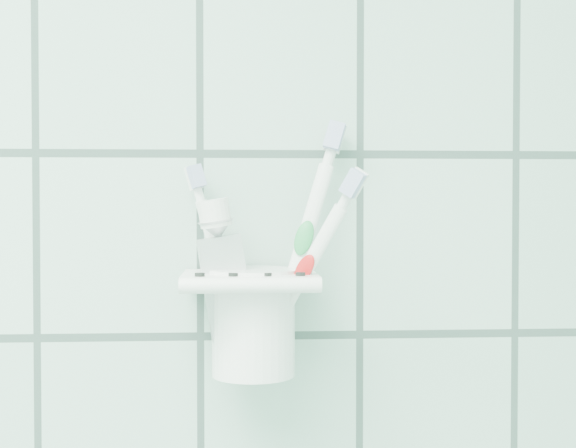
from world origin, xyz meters
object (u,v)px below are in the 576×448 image
Objects in this scene: holder_bracket at (250,282)px; toothbrush_pink at (248,259)px; toothbrush_orange at (253,251)px; toothpaste_tube at (238,269)px; cup at (253,317)px; toothbrush_blue at (268,235)px.

toothbrush_pink is (-0.00, 0.01, 0.02)m from holder_bracket.
toothpaste_tube is (-0.01, -0.01, -0.02)m from toothbrush_orange.
cup is at bearing 47.25° from holder_bracket.
holder_bracket is 0.61× the size of toothbrush_orange.
toothbrush_blue reaches higher than toothpaste_tube.
toothbrush_blue is 1.18× the size of toothbrush_orange.
toothbrush_pink reaches higher than holder_bracket.
toothpaste_tube is at bearing -116.22° from toothbrush_orange.
cup is at bearing -99.77° from toothbrush_pink.
holder_bracket is 0.01m from toothpaste_tube.
toothbrush_blue is at bearing 11.53° from toothpaste_tube.
holder_bracket is 0.03m from cup.
toothbrush_pink is 0.81× the size of toothbrush_blue.
toothbrush_pink reaches higher than toothpaste_tube.
toothbrush_orange is (-0.01, 0.00, -0.01)m from toothbrush_blue.
toothbrush_orange reaches higher than toothpaste_tube.
toothbrush_pink is 0.01m from toothbrush_orange.
cup is (0.00, 0.00, -0.03)m from holder_bracket.
holder_bracket is at bearing -132.75° from cup.
toothbrush_orange reaches higher than cup.
toothbrush_pink is 1.20× the size of toothpaste_tube.
toothbrush_orange is 1.25× the size of toothpaste_tube.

